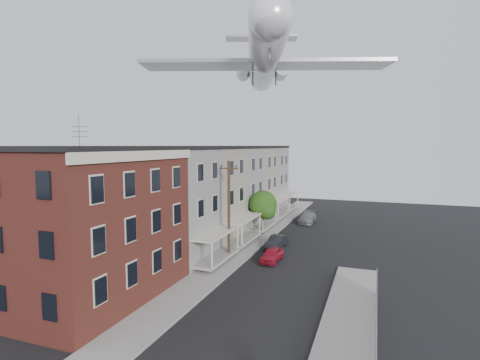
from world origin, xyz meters
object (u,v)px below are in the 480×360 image
Objects in this scene: car_mid at (277,242)px; street_tree at (264,206)px; airplane at (264,59)px; utility_pole at (229,209)px; car_near at (272,255)px; car_far at (307,218)px.

street_tree is at bearing 127.68° from car_mid.
utility_pole is at bearing -96.60° from airplane.
utility_pole is 5.63m from car_near.
car_far is at bearing 93.90° from car_mid.
utility_pole is 10.00m from street_tree.
airplane reaches higher than utility_pole.
utility_pole is 16.73m from airplane.
car_mid is at bearing 60.18° from utility_pole.
utility_pole is at bearing -91.89° from street_tree.
airplane is (0.91, 7.86, 14.74)m from utility_pole.
street_tree is at bearing 114.17° from car_near.
utility_pole is at bearing -112.74° from car_mid.
car_near is at bearing -69.12° from street_tree.
utility_pole is 19.59m from car_far.
street_tree is 16.11m from airplane.
car_far is at bearing 78.57° from utility_pole.
airplane is (-2.89, 7.04, 18.81)m from car_near.
car_mid is (2.72, -4.60, -2.83)m from street_tree.
car_mid is at bearing -59.40° from street_tree.
car_far is 0.17× the size of airplane.
airplane is (-2.14, 2.54, 18.80)m from car_mid.
car_mid is 0.79× the size of car_far.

